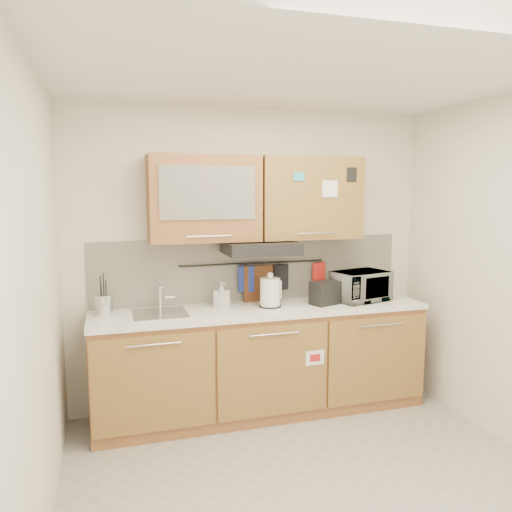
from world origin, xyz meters
TOP-DOWN VIEW (x-y plane):
  - floor at (0.00, 0.00)m, footprint 3.20×3.20m
  - ceiling at (0.00, 0.00)m, footprint 3.20×3.20m
  - wall_back at (0.00, 1.50)m, footprint 3.20×0.00m
  - wall_left at (-1.60, 0.00)m, footprint 0.00×3.00m
  - base_cabinet at (0.00, 1.19)m, footprint 2.80×0.64m
  - countertop at (0.00, 1.19)m, footprint 2.82×0.62m
  - backsplash at (0.00, 1.49)m, footprint 2.80×0.02m
  - upper_cabinets at (-0.00, 1.32)m, footprint 1.82×0.37m
  - range_hood at (0.00, 1.25)m, footprint 0.60×0.46m
  - sink at (-0.85, 1.21)m, footprint 0.42×0.40m
  - utensil_rail at (0.00, 1.45)m, footprint 1.30×0.02m
  - utensil_crock at (-1.27, 1.26)m, footprint 0.18×0.18m
  - kettle at (0.07, 1.20)m, footprint 0.23×0.22m
  - toaster at (0.56, 1.15)m, footprint 0.30×0.24m
  - microwave at (0.92, 1.19)m, footprint 0.54×0.43m
  - soap_bottle at (-0.33, 1.28)m, footprint 0.14×0.14m
  - cutting_board at (0.07, 1.44)m, footprint 0.34×0.05m
  - oven_mitt at (-0.07, 1.44)m, footprint 0.14×0.06m
  - dark_pouch at (0.25, 1.44)m, footprint 0.15×0.07m
  - pot_holder at (0.62, 1.44)m, footprint 0.13×0.06m

SIDE VIEW (x-z plane):
  - floor at x=0.00m, z-range 0.00..0.00m
  - base_cabinet at x=0.00m, z-range -0.03..0.85m
  - countertop at x=0.00m, z-range 0.88..0.92m
  - sink at x=-0.85m, z-range 0.79..1.05m
  - utensil_crock at x=-1.27m, z-range 0.84..1.18m
  - toaster at x=0.56m, z-range 0.92..1.12m
  - cutting_board at x=0.07m, z-range 0.82..1.24m
  - soap_bottle at x=-0.33m, z-range 0.92..1.14m
  - kettle at x=0.07m, z-range 0.89..1.19m
  - microwave at x=0.92m, z-range 0.92..1.18m
  - oven_mitt at x=-0.07m, z-range 1.01..1.24m
  - dark_pouch at x=0.25m, z-range 1.01..1.24m
  - pot_holder at x=0.62m, z-range 1.08..1.24m
  - backsplash at x=0.00m, z-range 0.92..1.48m
  - utensil_rail at x=0.00m, z-range 1.25..1.27m
  - wall_left at x=-1.60m, z-range -0.20..2.80m
  - wall_back at x=0.00m, z-range -0.30..2.90m
  - range_hood at x=0.00m, z-range 1.37..1.47m
  - upper_cabinets at x=0.00m, z-range 1.48..2.18m
  - ceiling at x=0.00m, z-range 2.60..2.60m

